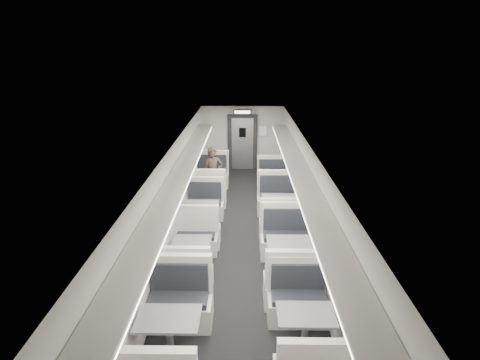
{
  "coord_description": "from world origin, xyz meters",
  "views": [
    {
      "loc": [
        0.09,
        -7.73,
        4.43
      ],
      "look_at": [
        -0.03,
        1.25,
        1.23
      ],
      "focal_mm": 28.0,
      "sensor_mm": 36.0,
      "label": 1
    }
  ],
  "objects_px": {
    "booth_right_a": "(274,185)",
    "exit_sign": "(242,112)",
    "booth_left_b": "(202,217)",
    "booth_right_b": "(280,212)",
    "vestibule_door": "(242,143)",
    "booth_right_d": "(305,333)",
    "passenger": "(213,174)",
    "booth_left_d": "(170,339)",
    "booth_left_a": "(210,183)",
    "booth_left_c": "(192,255)",
    "booth_right_c": "(290,259)"
  },
  "relations": [
    {
      "from": "booth_left_c",
      "to": "booth_right_a",
      "type": "bearing_deg",
      "value": 64.19
    },
    {
      "from": "booth_left_d",
      "to": "exit_sign",
      "type": "bearing_deg",
      "value": 83.52
    },
    {
      "from": "booth_right_d",
      "to": "vestibule_door",
      "type": "distance_m",
      "value": 9.2
    },
    {
      "from": "booth_right_b",
      "to": "booth_right_c",
      "type": "height_order",
      "value": "booth_right_c"
    },
    {
      "from": "booth_right_c",
      "to": "exit_sign",
      "type": "height_order",
      "value": "exit_sign"
    },
    {
      "from": "booth_left_c",
      "to": "passenger",
      "type": "height_order",
      "value": "passenger"
    },
    {
      "from": "booth_left_b",
      "to": "exit_sign",
      "type": "relative_size",
      "value": 3.36
    },
    {
      "from": "booth_left_b",
      "to": "booth_left_c",
      "type": "relative_size",
      "value": 1.08
    },
    {
      "from": "booth_left_a",
      "to": "booth_right_b",
      "type": "distance_m",
      "value": 2.93
    },
    {
      "from": "booth_left_d",
      "to": "booth_right_b",
      "type": "bearing_deg",
      "value": 66.11
    },
    {
      "from": "booth_left_d",
      "to": "passenger",
      "type": "relative_size",
      "value": 1.37
    },
    {
      "from": "booth_left_b",
      "to": "vestibule_door",
      "type": "relative_size",
      "value": 0.99
    },
    {
      "from": "booth_left_b",
      "to": "booth_right_d",
      "type": "height_order",
      "value": "booth_right_d"
    },
    {
      "from": "booth_right_b",
      "to": "passenger",
      "type": "relative_size",
      "value": 1.37
    },
    {
      "from": "booth_right_b",
      "to": "vestibule_door",
      "type": "height_order",
      "value": "vestibule_door"
    },
    {
      "from": "booth_right_a",
      "to": "exit_sign",
      "type": "distance_m",
      "value": 3.11
    },
    {
      "from": "booth_right_a",
      "to": "vestibule_door",
      "type": "distance_m",
      "value": 2.98
    },
    {
      "from": "booth_left_a",
      "to": "booth_left_d",
      "type": "relative_size",
      "value": 0.99
    },
    {
      "from": "booth_right_b",
      "to": "vestibule_door",
      "type": "xyz_separation_m",
      "value": [
        -1.0,
        4.78,
        0.64
      ]
    },
    {
      "from": "booth_left_b",
      "to": "passenger",
      "type": "distance_m",
      "value": 2.18
    },
    {
      "from": "booth_right_a",
      "to": "exit_sign",
      "type": "xyz_separation_m",
      "value": [
        -1.0,
        2.23,
        1.92
      ]
    },
    {
      "from": "booth_right_a",
      "to": "vestibule_door",
      "type": "relative_size",
      "value": 0.95
    },
    {
      "from": "booth_left_b",
      "to": "vestibule_door",
      "type": "height_order",
      "value": "vestibule_door"
    },
    {
      "from": "passenger",
      "to": "booth_right_b",
      "type": "bearing_deg",
      "value": -50.36
    },
    {
      "from": "booth_left_a",
      "to": "booth_left_d",
      "type": "bearing_deg",
      "value": -90.0
    },
    {
      "from": "vestibule_door",
      "to": "exit_sign",
      "type": "relative_size",
      "value": 3.39
    },
    {
      "from": "booth_right_b",
      "to": "exit_sign",
      "type": "relative_size",
      "value": 3.61
    },
    {
      "from": "booth_right_d",
      "to": "passenger",
      "type": "height_order",
      "value": "passenger"
    },
    {
      "from": "booth_right_b",
      "to": "booth_right_d",
      "type": "distance_m",
      "value": 4.34
    },
    {
      "from": "passenger",
      "to": "booth_left_b",
      "type": "bearing_deg",
      "value": -99.32
    },
    {
      "from": "booth_right_b",
      "to": "booth_right_d",
      "type": "bearing_deg",
      "value": -90.0
    },
    {
      "from": "booth_right_a",
      "to": "booth_left_b",
      "type": "bearing_deg",
      "value": -130.32
    },
    {
      "from": "exit_sign",
      "to": "booth_left_b",
      "type": "bearing_deg",
      "value": -102.3
    },
    {
      "from": "booth_right_b",
      "to": "booth_right_d",
      "type": "xyz_separation_m",
      "value": [
        0.0,
        -4.34,
        -0.03
      ]
    },
    {
      "from": "booth_right_a",
      "to": "booth_right_d",
      "type": "bearing_deg",
      "value": -90.0
    },
    {
      "from": "booth_left_c",
      "to": "passenger",
      "type": "xyz_separation_m",
      "value": [
        0.13,
        3.91,
        0.47
      ]
    },
    {
      "from": "booth_right_d",
      "to": "exit_sign",
      "type": "bearing_deg",
      "value": 96.6
    },
    {
      "from": "booth_right_d",
      "to": "vestibule_door",
      "type": "relative_size",
      "value": 0.99
    },
    {
      "from": "booth_left_b",
      "to": "booth_right_a",
      "type": "bearing_deg",
      "value": 49.68
    },
    {
      "from": "booth_left_d",
      "to": "booth_right_a",
      "type": "height_order",
      "value": "booth_left_d"
    },
    {
      "from": "booth_left_d",
      "to": "vestibule_door",
      "type": "xyz_separation_m",
      "value": [
        1.0,
        9.3,
        0.64
      ]
    },
    {
      "from": "booth_right_c",
      "to": "exit_sign",
      "type": "relative_size",
      "value": 3.63
    },
    {
      "from": "booth_left_b",
      "to": "booth_right_b",
      "type": "bearing_deg",
      "value": 8.36
    },
    {
      "from": "booth_left_d",
      "to": "exit_sign",
      "type": "xyz_separation_m",
      "value": [
        1.0,
        8.81,
        1.88
      ]
    },
    {
      "from": "booth_left_a",
      "to": "booth_right_b",
      "type": "height_order",
      "value": "booth_right_b"
    },
    {
      "from": "booth_right_d",
      "to": "exit_sign",
      "type": "height_order",
      "value": "exit_sign"
    },
    {
      "from": "vestibule_door",
      "to": "booth_right_d",
      "type": "bearing_deg",
      "value": -83.75
    },
    {
      "from": "booth_left_a",
      "to": "exit_sign",
      "type": "xyz_separation_m",
      "value": [
        1.0,
        2.15,
        1.88
      ]
    },
    {
      "from": "booth_right_d",
      "to": "exit_sign",
      "type": "xyz_separation_m",
      "value": [
        -1.0,
        8.64,
        1.91
      ]
    },
    {
      "from": "booth_left_b",
      "to": "booth_left_c",
      "type": "height_order",
      "value": "booth_left_b"
    }
  ]
}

